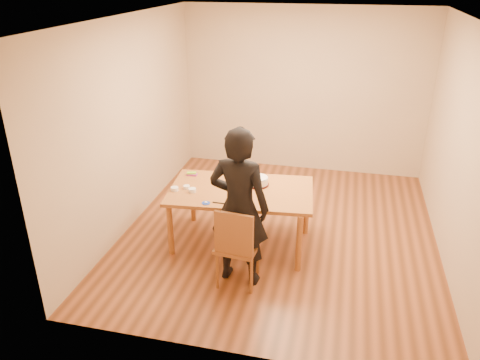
% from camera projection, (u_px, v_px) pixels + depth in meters
% --- Properties ---
extents(room_shell, '(4.00, 4.50, 2.70)m').
position_uv_depth(room_shell, '(287.00, 126.00, 5.98)').
color(room_shell, '#5D3217').
rests_on(room_shell, ground).
extents(dining_table, '(1.81, 1.18, 0.04)m').
position_uv_depth(dining_table, '(241.00, 191.00, 5.67)').
color(dining_table, brown).
rests_on(dining_table, floor).
extents(dining_chair, '(0.48, 0.48, 0.04)m').
position_uv_depth(dining_chair, '(238.00, 246.00, 5.07)').
color(dining_chair, brown).
rests_on(dining_chair, floor).
extents(cake_plate, '(0.27, 0.27, 0.02)m').
position_uv_depth(cake_plate, '(258.00, 184.00, 5.78)').
color(cake_plate, '#AC0B34').
rests_on(cake_plate, dining_table).
extents(cake, '(0.25, 0.25, 0.08)m').
position_uv_depth(cake, '(258.00, 181.00, 5.76)').
color(cake, white).
rests_on(cake, cake_plate).
extents(frosting_dome, '(0.24, 0.24, 0.03)m').
position_uv_depth(frosting_dome, '(258.00, 177.00, 5.74)').
color(frosting_dome, white).
rests_on(frosting_dome, cake).
extents(frosting_tub, '(0.09, 0.09, 0.08)m').
position_uv_depth(frosting_tub, '(237.00, 200.00, 5.31)').
color(frosting_tub, white).
rests_on(frosting_tub, dining_table).
extents(frosting_lid, '(0.10, 0.10, 0.01)m').
position_uv_depth(frosting_lid, '(206.00, 203.00, 5.33)').
color(frosting_lid, '#1B3AB1').
rests_on(frosting_lid, dining_table).
extents(frosting_dollop, '(0.04, 0.04, 0.02)m').
position_uv_depth(frosting_dollop, '(206.00, 202.00, 5.33)').
color(frosting_dollop, white).
rests_on(frosting_dollop, frosting_lid).
extents(ramekin_green, '(0.09, 0.09, 0.04)m').
position_uv_depth(ramekin_green, '(192.00, 190.00, 5.60)').
color(ramekin_green, white).
rests_on(ramekin_green, dining_table).
extents(ramekin_yellow, '(0.08, 0.08, 0.04)m').
position_uv_depth(ramekin_yellow, '(187.00, 187.00, 5.68)').
color(ramekin_yellow, white).
rests_on(ramekin_yellow, dining_table).
extents(ramekin_multi, '(0.09, 0.09, 0.04)m').
position_uv_depth(ramekin_multi, '(175.00, 189.00, 5.63)').
color(ramekin_multi, white).
rests_on(ramekin_multi, dining_table).
extents(candy_box_pink, '(0.14, 0.07, 0.02)m').
position_uv_depth(candy_box_pink, '(192.00, 174.00, 6.05)').
color(candy_box_pink, '#E936AA').
rests_on(candy_box_pink, dining_table).
extents(candy_box_green, '(0.13, 0.08, 0.02)m').
position_uv_depth(candy_box_green, '(192.00, 173.00, 6.05)').
color(candy_box_green, green).
rests_on(candy_box_green, candy_box_pink).
extents(spatula, '(0.17, 0.02, 0.01)m').
position_uv_depth(spatula, '(220.00, 203.00, 5.33)').
color(spatula, black).
rests_on(spatula, dining_table).
extents(person, '(0.69, 0.49, 1.79)m').
position_uv_depth(person, '(239.00, 208.00, 4.93)').
color(person, black).
rests_on(person, floor).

